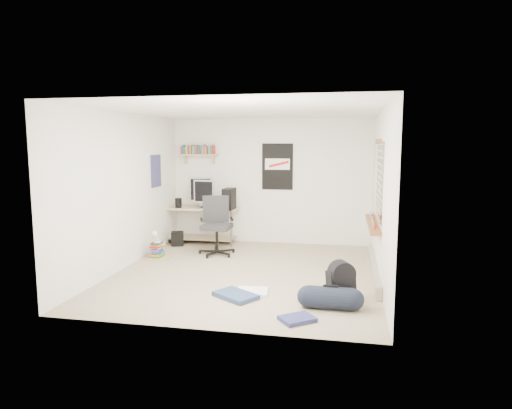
% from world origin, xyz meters
% --- Properties ---
extents(floor, '(4.00, 4.50, 0.01)m').
position_xyz_m(floor, '(0.00, 0.00, -0.01)').
color(floor, gray).
rests_on(floor, ground).
extents(ceiling, '(4.00, 4.50, 0.01)m').
position_xyz_m(ceiling, '(0.00, 0.00, 2.50)').
color(ceiling, white).
rests_on(ceiling, ground).
extents(back_wall, '(4.00, 0.01, 2.50)m').
position_xyz_m(back_wall, '(0.00, 2.25, 1.25)').
color(back_wall, silver).
rests_on(back_wall, ground).
extents(left_wall, '(0.01, 4.50, 2.50)m').
position_xyz_m(left_wall, '(-2.00, 0.00, 1.25)').
color(left_wall, silver).
rests_on(left_wall, ground).
extents(right_wall, '(0.01, 4.50, 2.50)m').
position_xyz_m(right_wall, '(2.00, 0.00, 1.25)').
color(right_wall, silver).
rests_on(right_wall, ground).
extents(desk, '(1.63, 0.74, 0.74)m').
position_xyz_m(desk, '(-1.42, 2.00, 0.36)').
color(desk, tan).
rests_on(desk, floor).
extents(monitor_left, '(0.45, 0.15, 0.48)m').
position_xyz_m(monitor_left, '(-1.34, 1.91, 0.98)').
color(monitor_left, '#AAABAF').
rests_on(monitor_left, desk).
extents(monitor_right, '(0.41, 0.14, 0.45)m').
position_xyz_m(monitor_right, '(-1.23, 1.72, 0.96)').
color(monitor_right, '#97989C').
rests_on(monitor_right, desk).
extents(pc_tower, '(0.20, 0.40, 0.41)m').
position_xyz_m(pc_tower, '(-0.71, 1.71, 0.95)').
color(pc_tower, black).
rests_on(pc_tower, desk).
extents(keyboard, '(0.44, 0.16, 0.02)m').
position_xyz_m(keyboard, '(-1.10, 1.78, 0.75)').
color(keyboard, black).
rests_on(keyboard, desk).
extents(speaker_left, '(0.11, 0.11, 0.20)m').
position_xyz_m(speaker_left, '(-1.75, 1.70, 0.84)').
color(speaker_left, black).
rests_on(speaker_left, desk).
extents(speaker_right, '(0.09, 0.09, 0.17)m').
position_xyz_m(speaker_right, '(-0.79, 1.88, 0.82)').
color(speaker_right, black).
rests_on(speaker_right, desk).
extents(office_chair, '(0.89, 0.89, 1.07)m').
position_xyz_m(office_chair, '(-0.78, 1.05, 0.49)').
color(office_chair, '#27272A').
rests_on(office_chair, floor).
extents(wall_shelf, '(0.80, 0.22, 0.24)m').
position_xyz_m(wall_shelf, '(-1.45, 2.14, 1.78)').
color(wall_shelf, tan).
rests_on(wall_shelf, back_wall).
extents(poster_back_wall, '(0.62, 0.03, 0.92)m').
position_xyz_m(poster_back_wall, '(0.15, 2.23, 1.55)').
color(poster_back_wall, black).
rests_on(poster_back_wall, back_wall).
extents(poster_left_wall, '(0.02, 0.42, 0.60)m').
position_xyz_m(poster_left_wall, '(-1.99, 1.20, 1.50)').
color(poster_left_wall, navy).
rests_on(poster_left_wall, left_wall).
extents(window, '(0.10, 1.50, 1.26)m').
position_xyz_m(window, '(1.95, 0.30, 1.45)').
color(window, brown).
rests_on(window, right_wall).
extents(baseboard_heater, '(0.08, 2.50, 0.18)m').
position_xyz_m(baseboard_heater, '(1.96, 0.30, 0.09)').
color(baseboard_heater, '#B7B2A8').
rests_on(baseboard_heater, floor).
extents(backpack, '(0.41, 0.38, 0.44)m').
position_xyz_m(backpack, '(1.47, -1.11, 0.20)').
color(backpack, black).
rests_on(backpack, floor).
extents(duffel_bag, '(0.28, 0.28, 0.55)m').
position_xyz_m(duffel_bag, '(1.35, -1.34, 0.14)').
color(duffel_bag, black).
rests_on(duffel_bag, floor).
extents(tshirt, '(0.45, 0.40, 0.04)m').
position_xyz_m(tshirt, '(0.29, -0.94, 0.02)').
color(tshirt, white).
rests_on(tshirt, floor).
extents(jeans_a, '(0.67, 0.61, 0.06)m').
position_xyz_m(jeans_a, '(0.11, -1.17, 0.03)').
color(jeans_a, navy).
rests_on(jeans_a, floor).
extents(jeans_b, '(0.47, 0.45, 0.05)m').
position_xyz_m(jeans_b, '(0.99, -1.80, 0.03)').
color(jeans_b, navy).
rests_on(jeans_b, floor).
extents(book_stack, '(0.49, 0.45, 0.27)m').
position_xyz_m(book_stack, '(-1.75, 0.60, 0.15)').
color(book_stack, brown).
rests_on(book_stack, floor).
extents(desk_lamp, '(0.14, 0.21, 0.19)m').
position_xyz_m(desk_lamp, '(-1.73, 0.58, 0.38)').
color(desk_lamp, white).
rests_on(desk_lamp, book_stack).
extents(subwoofer, '(0.30, 0.30, 0.27)m').
position_xyz_m(subwoofer, '(-1.75, 1.61, 0.14)').
color(subwoofer, black).
rests_on(subwoofer, floor).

